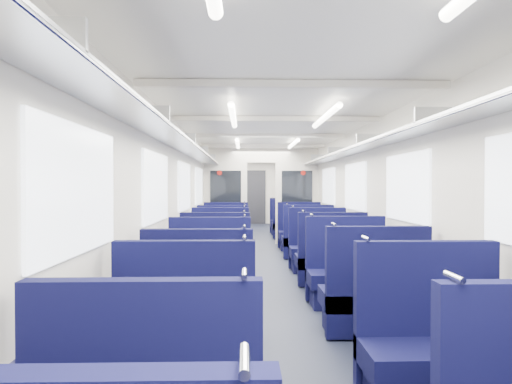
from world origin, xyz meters
TOP-DOWN VIEW (x-y plane):
  - floor at (0.00, 0.00)m, footprint 2.80×18.00m
  - ceiling at (0.00, 0.00)m, footprint 2.80×18.00m
  - wall_left at (-1.40, 0.00)m, footprint 0.02×18.00m
  - dado_left at (-1.39, 0.00)m, footprint 0.03×17.90m
  - wall_right at (1.40, 0.00)m, footprint 0.02×18.00m
  - dado_right at (1.39, 0.00)m, footprint 0.03×17.90m
  - wall_far at (0.00, 9.00)m, footprint 2.80×0.02m
  - luggage_rack_left at (-1.21, 0.00)m, footprint 0.36×17.40m
  - luggage_rack_right at (1.21, 0.00)m, footprint 0.36×17.40m
  - windows at (0.00, -0.46)m, footprint 2.78×15.60m
  - ceiling_fittings at (0.00, -0.26)m, footprint 2.70×16.06m
  - end_door at (0.00, 8.94)m, footprint 0.75×0.06m
  - bulkhead at (-0.00, 3.17)m, footprint 2.80×0.10m
  - seat_6 at (-0.83, -4.87)m, footprint 0.98×0.54m
  - seat_7 at (0.83, -4.93)m, footprint 0.98×0.54m
  - seat_8 at (-0.83, -3.78)m, footprint 0.98×0.54m
  - seat_9 at (0.83, -3.56)m, footprint 0.98×0.54m
  - seat_10 at (-0.83, -2.59)m, footprint 0.98×0.54m
  - seat_11 at (0.83, -2.47)m, footprint 0.98×0.54m
  - seat_12 at (-0.83, -1.41)m, footprint 0.98×0.54m
  - seat_13 at (0.83, -1.41)m, footprint 0.98×0.54m
  - seat_14 at (-0.83, -0.28)m, footprint 0.98×0.54m
  - seat_15 at (0.83, -0.33)m, footprint 0.98×0.54m
  - seat_16 at (-0.83, 0.85)m, footprint 0.98×0.54m
  - seat_17 at (0.83, 0.97)m, footprint 0.98×0.54m
  - seat_18 at (-0.83, 2.04)m, footprint 0.98×0.54m
  - seat_19 at (0.83, 2.18)m, footprint 0.98×0.54m
  - seat_20 at (-0.83, 4.19)m, footprint 0.98×0.54m
  - seat_21 at (0.83, 4.22)m, footprint 0.98×0.54m
  - seat_22 at (-0.83, 5.28)m, footprint 0.98×0.54m
  - seat_23 at (0.83, 5.36)m, footprint 0.98×0.54m

SIDE VIEW (x-z plane):
  - floor at x=0.00m, z-range -0.01..0.01m
  - seat_6 at x=-0.83m, z-range -0.21..0.88m
  - seat_7 at x=0.83m, z-range -0.21..0.88m
  - seat_8 at x=-0.83m, z-range -0.21..0.88m
  - seat_9 at x=0.83m, z-range -0.21..0.88m
  - seat_10 at x=-0.83m, z-range -0.21..0.88m
  - seat_11 at x=0.83m, z-range -0.21..0.88m
  - seat_12 at x=-0.83m, z-range -0.21..0.88m
  - seat_13 at x=0.83m, z-range -0.21..0.88m
  - seat_14 at x=-0.83m, z-range -0.21..0.88m
  - seat_15 at x=0.83m, z-range -0.21..0.88m
  - seat_16 at x=-0.83m, z-range -0.21..0.88m
  - seat_17 at x=0.83m, z-range -0.21..0.88m
  - seat_18 at x=-0.83m, z-range -0.21..0.88m
  - seat_19 at x=0.83m, z-range -0.21..0.88m
  - seat_20 at x=-0.83m, z-range -0.21..0.88m
  - seat_21 at x=0.83m, z-range -0.21..0.88m
  - seat_22 at x=-0.83m, z-range -0.21..0.88m
  - seat_23 at x=0.83m, z-range -0.21..0.88m
  - dado_left at x=-1.39m, z-range 0.00..0.70m
  - dado_right at x=1.39m, z-range 0.00..0.70m
  - end_door at x=0.00m, z-range 0.00..2.00m
  - wall_left at x=-1.40m, z-range 0.00..2.35m
  - wall_right at x=1.40m, z-range 0.00..2.35m
  - wall_far at x=0.00m, z-range 0.00..2.35m
  - bulkhead at x=0.00m, z-range 0.06..2.41m
  - windows at x=0.00m, z-range 1.04..1.79m
  - luggage_rack_left at x=-1.21m, z-range 1.88..2.06m
  - luggage_rack_right at x=1.21m, z-range 1.88..2.06m
  - ceiling_fittings at x=0.00m, z-range 2.23..2.35m
  - ceiling at x=0.00m, z-range 2.35..2.35m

